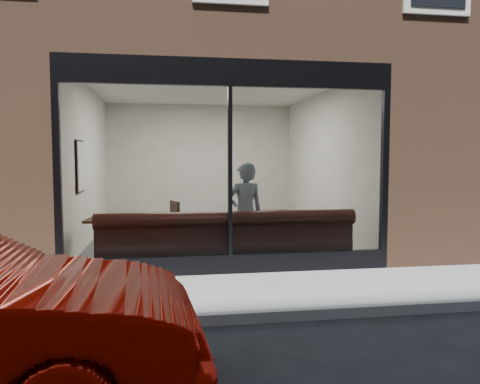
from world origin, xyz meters
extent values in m
plane|color=black|center=(0.00, 0.00, 0.00)|extent=(120.00, 120.00, 0.00)
cube|color=gray|center=(0.00, 1.00, 0.01)|extent=(40.00, 2.00, 0.01)
cube|color=gray|center=(0.00, -0.05, 0.06)|extent=(40.00, 0.10, 0.12)
cube|color=brown|center=(-3.75, 8.00, 1.60)|extent=(2.50, 12.00, 3.20)
cube|color=brown|center=(3.75, 8.00, 1.60)|extent=(2.50, 12.00, 3.20)
cube|color=brown|center=(0.00, 11.00, 1.60)|extent=(5.00, 6.00, 3.20)
plane|color=#2D2D30|center=(0.00, 5.00, 0.02)|extent=(6.00, 6.00, 0.00)
plane|color=white|center=(0.00, 5.00, 3.19)|extent=(6.00, 6.00, 0.00)
plane|color=beige|center=(0.00, 7.99, 1.60)|extent=(5.00, 0.00, 5.00)
plane|color=beige|center=(-2.49, 5.00, 1.60)|extent=(0.00, 6.00, 6.00)
plane|color=beige|center=(2.49, 5.00, 1.60)|extent=(0.00, 6.00, 6.00)
cube|color=black|center=(0.00, 2.05, 0.15)|extent=(5.00, 0.10, 0.30)
cube|color=black|center=(0.00, 2.05, 3.00)|extent=(5.00, 0.10, 0.40)
cube|color=black|center=(0.00, 2.05, 1.55)|extent=(0.06, 0.10, 2.50)
plane|color=white|center=(0.00, 2.02, 1.55)|extent=(4.80, 0.00, 4.80)
cube|color=black|center=(0.00, 2.45, 0.23)|extent=(4.00, 0.55, 0.45)
imported|color=#91AFC3|center=(0.34, 2.69, 0.84)|extent=(0.66, 0.49, 1.68)
cube|color=#312113|center=(-1.92, 3.00, 0.74)|extent=(0.67, 0.67, 0.04)
cube|color=#312113|center=(1.09, 3.54, 0.74)|extent=(0.72, 0.72, 0.04)
cube|color=#312113|center=(-0.97, 3.82, 0.24)|extent=(0.54, 0.54, 0.04)
cube|color=#312113|center=(0.51, 4.36, 0.24)|extent=(0.49, 0.49, 0.04)
cube|color=white|center=(-2.45, 3.91, 1.60)|extent=(0.02, 0.66, 0.88)
camera|label=1|loc=(-0.94, -4.84, 1.76)|focal=35.00mm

